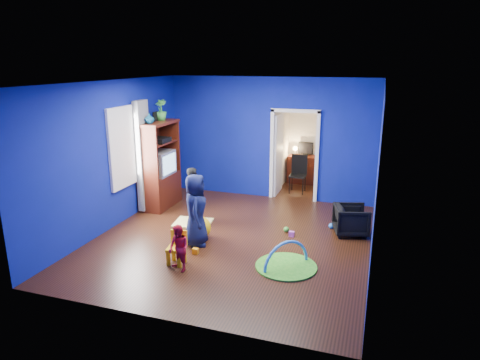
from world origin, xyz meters
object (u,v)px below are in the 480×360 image
(child_black, at_px, (194,195))
(child_navy, at_px, (196,210))
(crt_tv, at_px, (160,163))
(toddler_red, at_px, (179,248))
(hopper_ball, at_px, (199,228))
(vase, at_px, (149,118))
(armchair, at_px, (351,220))
(study_desk, at_px, (304,169))
(tv_armoire, at_px, (159,165))
(kid_chair, at_px, (176,250))
(play_mat, at_px, (286,266))
(folding_chair, at_px, (298,175))

(child_black, height_order, child_navy, child_navy)
(crt_tv, bearing_deg, child_navy, -46.66)
(child_black, xyz_separation_m, toddler_red, (0.64, -2.05, -0.20))
(hopper_ball, bearing_deg, toddler_red, -81.14)
(vase, height_order, hopper_ball, vase)
(armchair, distance_m, crt_tv, 4.35)
(child_navy, xyz_separation_m, toddler_red, (0.15, -1.02, -0.28))
(armchair, distance_m, toddler_red, 3.47)
(armchair, height_order, study_desk, study_desk)
(toddler_red, bearing_deg, hopper_ball, 129.54)
(child_navy, height_order, tv_armoire, tv_armoire)
(child_black, height_order, vase, vase)
(crt_tv, relative_size, hopper_ball, 1.58)
(tv_armoire, bearing_deg, child_navy, -45.97)
(vase, height_order, kid_chair, vase)
(kid_chair, bearing_deg, child_navy, 81.57)
(tv_armoire, height_order, play_mat, tv_armoire)
(study_desk, bearing_deg, child_navy, -103.74)
(armchair, height_order, toddler_red, toddler_red)
(folding_chair, bearing_deg, child_black, -121.35)
(armchair, bearing_deg, child_navy, 101.98)
(child_navy, bearing_deg, play_mat, -123.16)
(hopper_ball, distance_m, play_mat, 1.92)
(kid_chair, bearing_deg, hopper_ball, 84.28)
(child_navy, distance_m, vase, 2.60)
(child_navy, relative_size, folding_chair, 1.45)
(hopper_ball, relative_size, study_desk, 0.50)
(child_black, distance_m, study_desk, 4.02)
(study_desk, relative_size, folding_chair, 0.96)
(toddler_red, relative_size, kid_chair, 1.54)
(tv_armoire, relative_size, study_desk, 2.23)
(armchair, xyz_separation_m, folding_chair, (-1.50, 2.35, 0.17))
(armchair, bearing_deg, crt_tv, 69.86)
(vase, relative_size, tv_armoire, 0.11)
(armchair, bearing_deg, vase, 73.87)
(kid_chair, relative_size, study_desk, 0.57)
(tv_armoire, distance_m, kid_chair, 3.13)
(study_desk, bearing_deg, play_mat, -83.16)
(child_navy, height_order, play_mat, child_navy)
(tv_armoire, xyz_separation_m, hopper_ball, (1.62, -1.47, -0.76))
(child_navy, height_order, toddler_red, child_navy)
(armchair, xyz_separation_m, child_black, (-3.14, -0.35, 0.30))
(toddler_red, height_order, hopper_ball, toddler_red)
(child_black, distance_m, crt_tv, 1.39)
(armchair, height_order, kid_chair, armchair)
(child_black, bearing_deg, study_desk, -40.43)
(child_black, bearing_deg, folding_chair, -47.57)
(folding_chair, bearing_deg, hopper_ball, -108.97)
(toddler_red, height_order, crt_tv, crt_tv)
(armchair, height_order, play_mat, armchair)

